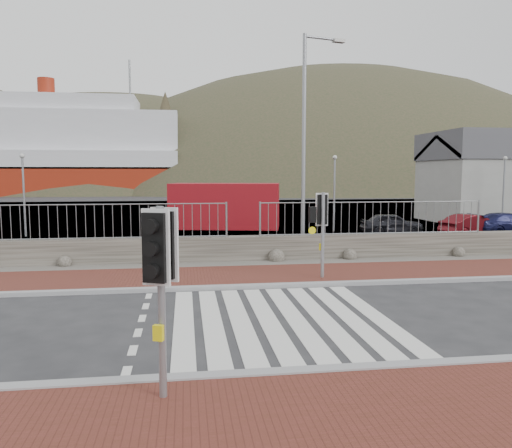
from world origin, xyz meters
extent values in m
plane|color=#28282B|center=(0.00, 0.00, 0.00)|extent=(220.00, 220.00, 0.00)
cube|color=maroon|center=(0.00, -5.00, 0.04)|extent=(40.00, 4.00, 0.08)
cube|color=maroon|center=(0.00, 4.50, 0.04)|extent=(40.00, 3.00, 0.08)
cube|color=gray|center=(0.00, -3.00, 0.05)|extent=(40.00, 0.25, 0.12)
cube|color=gray|center=(0.00, 3.00, 0.05)|extent=(40.00, 0.25, 0.12)
cube|color=silver|center=(-2.10, 0.00, 0.01)|extent=(0.42, 5.60, 0.01)
cube|color=silver|center=(-1.50, 0.00, 0.01)|extent=(0.42, 5.60, 0.01)
cube|color=silver|center=(-0.90, 0.00, 0.01)|extent=(0.42, 5.60, 0.01)
cube|color=silver|center=(-0.30, 0.00, 0.01)|extent=(0.42, 5.60, 0.01)
cube|color=silver|center=(0.30, 0.00, 0.01)|extent=(0.42, 5.60, 0.01)
cube|color=silver|center=(0.90, 0.00, 0.01)|extent=(0.42, 5.60, 0.01)
cube|color=silver|center=(1.50, 0.00, 0.01)|extent=(0.42, 5.60, 0.01)
cube|color=silver|center=(2.10, 0.00, 0.01)|extent=(0.42, 5.60, 0.01)
cube|color=#59544C|center=(0.00, 6.50, 0.03)|extent=(40.00, 1.50, 0.06)
cube|color=#464239|center=(0.00, 7.30, 0.45)|extent=(40.00, 0.60, 0.90)
cylinder|color=gray|center=(-4.80, 7.15, 2.10)|extent=(8.40, 0.04, 0.04)
cylinder|color=gray|center=(-0.60, 7.15, 1.50)|extent=(0.07, 0.07, 1.20)
cylinder|color=gray|center=(4.80, 7.15, 2.10)|extent=(8.40, 0.04, 0.04)
cylinder|color=gray|center=(0.60, 7.15, 1.50)|extent=(0.07, 0.07, 1.20)
cylinder|color=gray|center=(9.00, 7.15, 1.50)|extent=(0.07, 0.07, 1.20)
cube|color=#4C4C4F|center=(0.00, 27.90, 0.00)|extent=(120.00, 40.00, 0.50)
cube|color=#3F4C54|center=(0.00, 62.90, 0.00)|extent=(220.00, 50.00, 0.05)
cube|color=maroon|center=(-28.00, 67.90, 2.00)|extent=(50.00, 16.00, 4.00)
cube|color=silver|center=(-28.00, 67.90, 5.00)|extent=(50.00, 16.00, 2.50)
cube|color=silver|center=(-18.00, 67.90, 9.00)|extent=(30.00, 12.00, 6.00)
cube|color=silver|center=(-18.00, 67.90, 13.00)|extent=(18.00, 10.00, 2.50)
cylinder|color=maroon|center=(-22.00, 67.90, 15.50)|extent=(2.40, 2.40, 3.00)
cylinder|color=gray|center=(-10.00, 67.90, 17.00)|extent=(0.30, 0.30, 6.00)
ellipsoid|color=#2E3821|center=(-15.00, 87.90, -20.00)|extent=(106.40, 68.40, 76.00)
ellipsoid|color=#2E3821|center=(30.00, 87.90, -26.00)|extent=(140.00, 90.00, 100.00)
cylinder|color=gray|center=(-2.37, -3.61, 1.36)|extent=(0.11, 0.11, 2.72)
cube|color=yellow|center=(-2.37, -3.61, 1.02)|extent=(0.16, 0.12, 0.21)
cube|color=black|center=(-2.37, -3.61, 2.18)|extent=(0.45, 0.36, 1.02)
sphere|color=#0CE53F|center=(-2.37, -3.61, 1.89)|extent=(0.15, 0.15, 0.15)
cylinder|color=gray|center=(1.97, 3.80, 1.30)|extent=(0.10, 0.10, 2.60)
cube|color=yellow|center=(1.97, 3.80, 0.98)|extent=(0.13, 0.08, 0.20)
cube|color=black|center=(1.97, 3.80, 2.09)|extent=(0.38, 0.23, 0.98)
sphere|color=#0CE53F|center=(1.97, 3.80, 1.81)|extent=(0.14, 0.14, 0.14)
cube|color=black|center=(1.64, 3.80, 1.95)|extent=(0.21, 0.15, 0.46)
cylinder|color=gray|center=(2.40, 8.10, 4.13)|extent=(0.14, 0.14, 8.26)
cylinder|color=gray|center=(3.10, 8.28, 8.16)|extent=(1.42, 0.45, 0.09)
cube|color=beige|center=(3.80, 8.46, 8.14)|extent=(0.51, 0.34, 0.12)
cube|color=#A01116|center=(0.26, 18.40, 1.29)|extent=(6.58, 3.79, 2.58)
imported|color=black|center=(8.65, 14.35, 0.54)|extent=(3.26, 1.44, 1.09)
imported|color=#500B10|center=(12.19, 12.75, 0.56)|extent=(3.56, 2.04, 1.11)
imported|color=#141640|center=(14.34, 12.89, 0.58)|extent=(4.05, 1.84, 1.15)
camera|label=1|loc=(-2.03, -10.35, 3.16)|focal=35.00mm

